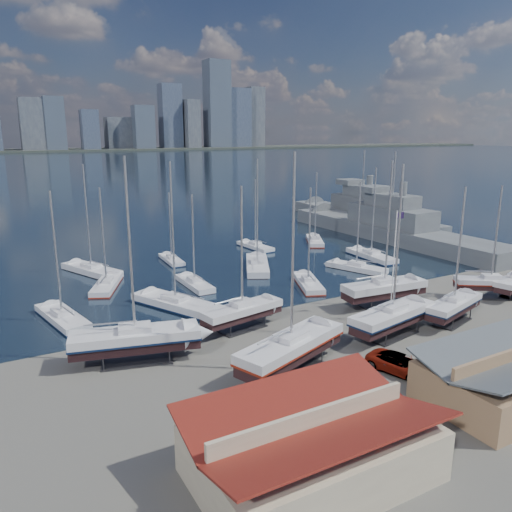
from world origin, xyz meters
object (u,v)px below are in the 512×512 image
naval_ship_east (390,231)px  naval_ship_west (361,215)px  sailboat_cradle_0 (136,339)px  car_a (372,386)px  flagpole (395,256)px

naval_ship_east → naval_ship_west: 18.66m
naval_ship_east → sailboat_cradle_0: bearing=115.2°
car_a → flagpole: size_ratio=0.33×
flagpole → sailboat_cradle_0: bearing=175.6°
car_a → flagpole: bearing=35.8°
sailboat_cradle_0 → naval_ship_east: sailboat_cradle_0 is taller
car_a → flagpole: flagpole is taller
naval_ship_east → car_a: size_ratio=13.11×
naval_ship_east → flagpole: size_ratio=4.27×
flagpole → car_a: bearing=-138.5°
car_a → naval_ship_east: bearing=39.2°
car_a → flagpole: (14.17, 12.55, 6.25)m
sailboat_cradle_0 → naval_ship_west: size_ratio=0.40×
sailboat_cradle_0 → naval_ship_east: bearing=40.3°
naval_ship_west → naval_ship_east: bearing=157.3°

